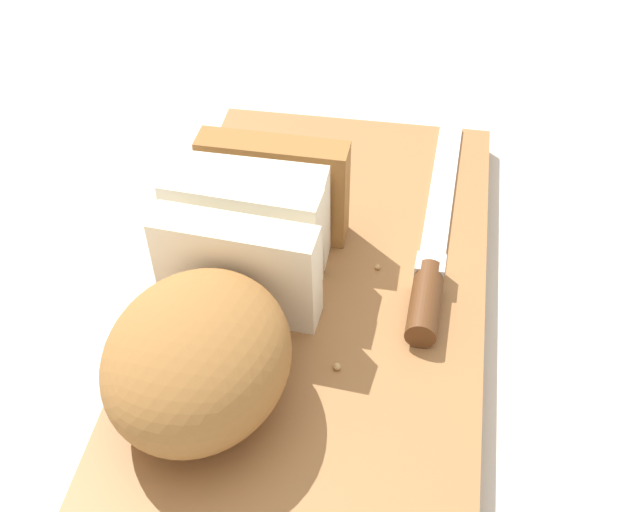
% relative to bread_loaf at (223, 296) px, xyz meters
% --- Properties ---
extents(ground_plane, '(3.00, 3.00, 0.00)m').
position_rel_bread_loaf_xyz_m(ground_plane, '(0.06, -0.06, -0.06)').
color(ground_plane, beige).
extents(cutting_board, '(0.46, 0.25, 0.02)m').
position_rel_bread_loaf_xyz_m(cutting_board, '(0.06, -0.06, -0.05)').
color(cutting_board, '#9E6B3D').
rests_on(cutting_board, ground_plane).
extents(bread_loaf, '(0.27, 0.13, 0.09)m').
position_rel_bread_loaf_xyz_m(bread_loaf, '(0.00, 0.00, 0.00)').
color(bread_loaf, '#996633').
rests_on(bread_loaf, cutting_board).
extents(bread_knife, '(0.28, 0.03, 0.02)m').
position_rel_bread_loaf_xyz_m(bread_knife, '(0.08, -0.14, -0.03)').
color(bread_knife, silver).
rests_on(bread_knife, cutting_board).
extents(crumb_near_knife, '(0.00, 0.00, 0.00)m').
position_rel_bread_loaf_xyz_m(crumb_near_knife, '(0.07, -0.04, -0.04)').
color(crumb_near_knife, tan).
rests_on(crumb_near_knife, cutting_board).
extents(crumb_near_loaf, '(0.01, 0.01, 0.01)m').
position_rel_bread_loaf_xyz_m(crumb_near_loaf, '(0.10, -0.04, -0.04)').
color(crumb_near_loaf, tan).
rests_on(crumb_near_loaf, cutting_board).
extents(crumb_stray_left, '(0.00, 0.00, 0.00)m').
position_rel_bread_loaf_xyz_m(crumb_stray_left, '(0.09, -0.10, -0.04)').
color(crumb_stray_left, tan).
rests_on(crumb_stray_left, cutting_board).
extents(crumb_stray_right, '(0.01, 0.01, 0.01)m').
position_rel_bread_loaf_xyz_m(crumb_stray_right, '(-0.02, -0.08, -0.04)').
color(crumb_stray_right, tan).
rests_on(crumb_stray_right, cutting_board).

